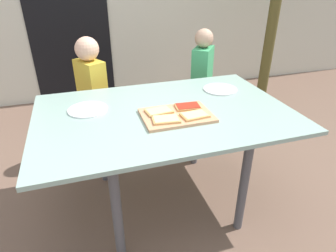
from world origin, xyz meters
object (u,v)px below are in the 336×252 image
at_px(pizza_slice_far_right, 188,106).
at_px(plate_white_left, 88,109).
at_px(dining_table, 164,122).
at_px(plate_white_right, 220,89).
at_px(pizza_slice_far_left, 159,111).
at_px(pizza_slice_near_right, 195,115).
at_px(child_right, 202,80).
at_px(cutting_board, 177,115).
at_px(child_left, 93,93).
at_px(pizza_slice_near_left, 166,119).

relative_size(pizza_slice_far_right, plate_white_left, 0.67).
height_order(dining_table, plate_white_right, plate_white_right).
xyz_separation_m(pizza_slice_far_left, pizza_slice_far_right, (0.18, 0.01, 0.00)).
xyz_separation_m(pizza_slice_near_right, child_right, (0.44, 0.90, -0.14)).
distance_m(dining_table, cutting_board, 0.13).
bearing_deg(plate_white_left, child_left, 83.75).
bearing_deg(pizza_slice_near_right, child_right, 63.95).
xyz_separation_m(cutting_board, pizza_slice_far_right, (0.09, 0.07, 0.02)).
bearing_deg(child_right, pizza_slice_far_left, -128.09).
xyz_separation_m(pizza_slice_near_left, plate_white_right, (0.51, 0.37, -0.02)).
bearing_deg(dining_table, pizza_slice_far_right, -11.67).
bearing_deg(plate_white_left, child_right, 30.64).
bearing_deg(cutting_board, child_right, 57.97).
xyz_separation_m(cutting_board, plate_white_left, (-0.48, 0.25, -0.00)).
height_order(cutting_board, plate_white_left, cutting_board).
distance_m(dining_table, pizza_slice_near_left, 0.18).
relative_size(dining_table, plate_white_right, 6.38).
height_order(plate_white_right, child_right, child_right).
height_order(cutting_board, pizza_slice_far_right, pizza_slice_far_right).
distance_m(pizza_slice_far_left, plate_white_left, 0.44).
xyz_separation_m(pizza_slice_near_left, pizza_slice_far_right, (0.18, 0.12, 0.00)).
bearing_deg(pizza_slice_far_left, plate_white_left, 153.92).
xyz_separation_m(dining_table, cutting_board, (0.05, -0.09, 0.08)).
distance_m(dining_table, pizza_slice_far_left, 0.11).
height_order(plate_white_right, child_left, child_left).
height_order(pizza_slice_near_left, child_right, child_right).
relative_size(pizza_slice_near_left, plate_white_right, 0.68).
relative_size(pizza_slice_far_left, child_right, 0.16).
height_order(pizza_slice_near_left, plate_white_right, pizza_slice_near_left).
xyz_separation_m(plate_white_left, child_right, (1.01, 0.60, -0.12)).
xyz_separation_m(pizza_slice_near_right, child_left, (-0.51, 0.87, -0.13)).
relative_size(cutting_board, child_right, 0.39).
bearing_deg(cutting_board, pizza_slice_far_left, 149.40).
xyz_separation_m(cutting_board, child_right, (0.53, 0.84, -0.13)).
bearing_deg(pizza_slice_near_right, cutting_board, 146.60).
bearing_deg(plate_white_right, pizza_slice_far_right, -144.04).
xyz_separation_m(pizza_slice_far_right, child_left, (-0.51, 0.74, -0.13)).
relative_size(cutting_board, plate_white_left, 1.68).
relative_size(pizza_slice_far_right, child_right, 0.15).
relative_size(cutting_board, pizza_slice_near_right, 2.51).
bearing_deg(plate_white_right, pizza_slice_far_left, -153.85).
relative_size(pizza_slice_far_right, plate_white_right, 0.67).
bearing_deg(pizza_slice_near_left, dining_table, 76.40).
height_order(pizza_slice_far_left, pizza_slice_far_right, same).
distance_m(pizza_slice_near_right, pizza_slice_near_left, 0.17).
relative_size(pizza_slice_near_left, child_left, 0.16).
height_order(cutting_board, child_left, child_left).
bearing_deg(cutting_board, plate_white_left, 153.03).
relative_size(cutting_board, pizza_slice_near_left, 2.48).
bearing_deg(dining_table, pizza_slice_near_right, -48.67).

